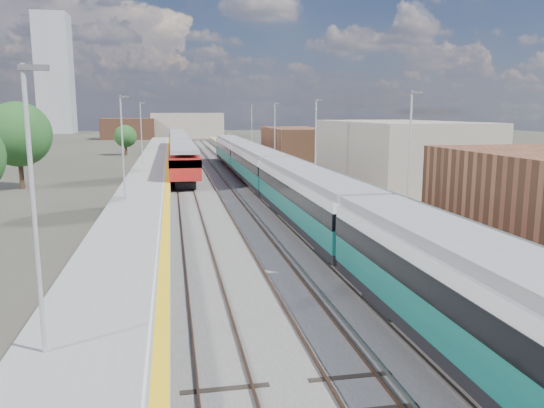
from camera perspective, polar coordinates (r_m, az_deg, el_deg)
name	(u,v)px	position (r m, az deg, el deg)	size (l,w,h in m)	color
ground	(236,181)	(57.04, -3.91, 2.46)	(320.00, 320.00, 0.00)	#47443A
ballast_bed	(213,179)	(59.29, -6.36, 2.74)	(10.50, 155.00, 0.06)	#565451
tracks	(217,176)	(60.99, -5.93, 3.01)	(8.96, 160.00, 0.17)	#4C3323
platform_right	(279,173)	(60.26, 0.80, 3.39)	(4.70, 155.00, 8.52)	slate
platform_left	(150,176)	(59.10, -12.97, 3.00)	(4.30, 155.00, 8.52)	slate
buildings	(125,99)	(145.26, -15.54, 10.86)	(72.00, 185.50, 40.00)	brown
green_train	(277,177)	(42.36, 0.50, 2.97)	(2.90, 80.66, 3.19)	black
red_train	(180,147)	(78.98, -9.91, 6.04)	(3.01, 60.98, 3.80)	black
tree_b	(18,134)	(56.00, -25.64, 6.77)	(6.15, 6.15, 8.33)	#382619
tree_c	(125,136)	(94.45, -15.50, 7.04)	(3.81, 3.81, 5.16)	#382619
tree_d	(361,136)	(76.28, 9.52, 7.18)	(4.60, 4.60, 6.23)	#382619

